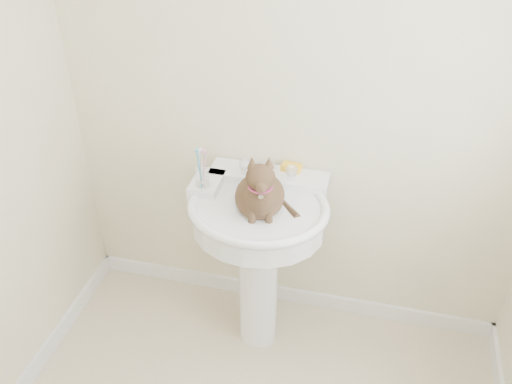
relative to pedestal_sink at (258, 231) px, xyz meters
The scene contains 7 objects.
wall_back 0.63m from the pedestal_sink, 71.61° to the left, with size 2.20×0.00×2.50m, color beige, non-canonical shape.
baseboard_back 0.72m from the pedestal_sink, 71.00° to the left, with size 2.20×0.02×0.09m, color white.
pedestal_sink is the anchor object (origin of this frame).
faucet 0.28m from the pedestal_sink, 89.03° to the left, with size 0.28×0.12×0.14m.
soap_bar 0.34m from the pedestal_sink, 68.47° to the left, with size 0.09×0.06×0.03m, color yellow.
toothbrush_cup 0.36m from the pedestal_sink, behind, with size 0.07×0.07×0.19m.
cat 0.24m from the pedestal_sink, 67.67° to the right, with size 0.23×0.29×0.43m.
Camera 1 is at (0.35, -1.06, 2.24)m, focal length 38.00 mm.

